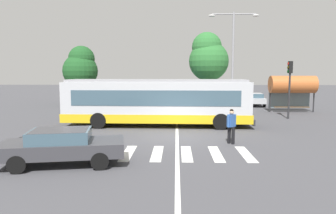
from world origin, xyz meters
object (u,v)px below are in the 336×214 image
at_px(parked_car_silver, 254,99).
at_px(pedestrian_crossing_street, 231,124).
at_px(parked_car_red, 128,99).
at_px(background_tree_left, 81,67).
at_px(city_transit_bus, 157,102).
at_px(background_tree_right, 208,57).
at_px(bus_stop_shelter, 292,85).
at_px(parked_car_teal, 154,98).
at_px(parked_car_charcoal, 205,99).
at_px(foreground_sedan, 62,145).
at_px(parked_car_blue, 180,98).
at_px(parked_car_white, 230,99).
at_px(traffic_light_far_corner, 290,80).
at_px(twin_arm_street_lamp, 233,51).

bearing_deg(parked_car_silver, pedestrian_crossing_street, -107.29).
distance_m(parked_car_red, background_tree_left, 6.91).
bearing_deg(pedestrian_crossing_street, city_transit_bus, 127.70).
bearing_deg(background_tree_right, bus_stop_shelter, -46.69).
height_order(pedestrian_crossing_street, parked_car_red, pedestrian_crossing_street).
relative_size(parked_car_teal, parked_car_charcoal, 0.99).
distance_m(city_transit_bus, parked_car_teal, 13.14).
relative_size(foreground_sedan, parked_car_blue, 1.05).
relative_size(parked_car_charcoal, bus_stop_shelter, 1.15).
distance_m(parked_car_white, background_tree_left, 16.97).
xyz_separation_m(traffic_light_far_corner, twin_arm_street_lamp, (-3.63, 3.74, 2.42)).
xyz_separation_m(city_transit_bus, parked_car_silver, (9.67, 13.25, -0.82)).
distance_m(traffic_light_far_corner, bus_stop_shelter, 4.63).
bearing_deg(parked_car_blue, parked_car_white, 0.53).
xyz_separation_m(parked_car_red, bus_stop_shelter, (15.54, -4.81, 1.65)).
relative_size(foreground_sedan, parked_car_white, 1.02).
height_order(parked_car_red, parked_car_white, same).
bearing_deg(parked_car_charcoal, pedestrian_crossing_street, -91.09).
relative_size(pedestrian_crossing_street, background_tree_right, 0.21).
xyz_separation_m(twin_arm_street_lamp, background_tree_right, (-1.36, 7.70, -0.08)).
height_order(parked_car_charcoal, parked_car_white, same).
distance_m(parked_car_white, background_tree_right, 5.31).
xyz_separation_m(parked_car_blue, parked_car_charcoal, (2.63, -0.18, 0.00)).
distance_m(city_transit_bus, pedestrian_crossing_street, 6.50).
bearing_deg(twin_arm_street_lamp, background_tree_left, 154.77).
bearing_deg(background_tree_left, foreground_sedan, -74.40).
distance_m(pedestrian_crossing_street, bus_stop_shelter, 15.03).
distance_m(pedestrian_crossing_street, background_tree_left, 24.15).
distance_m(parked_car_silver, bus_stop_shelter, 6.09).
height_order(parked_car_blue, traffic_light_far_corner, traffic_light_far_corner).
xyz_separation_m(parked_car_teal, bus_stop_shelter, (12.76, -5.34, 1.65)).
distance_m(parked_car_blue, background_tree_right, 5.79).
bearing_deg(parked_car_teal, parked_car_charcoal, -1.03).
bearing_deg(parked_car_charcoal, traffic_light_far_corner, -59.78).
bearing_deg(city_transit_bus, background_tree_right, 72.09).
relative_size(parked_car_white, bus_stop_shelter, 1.17).
relative_size(foreground_sedan, parked_car_red, 1.02).
xyz_separation_m(parked_car_teal, parked_car_white, (8.14, 0.13, 0.00)).
height_order(parked_car_white, background_tree_right, background_tree_right).
distance_m(parked_car_white, twin_arm_street_lamp, 7.57).
height_order(parked_car_red, traffic_light_far_corner, traffic_light_far_corner).
relative_size(parked_car_silver, background_tree_right, 0.58).
height_order(pedestrian_crossing_street, bus_stop_shelter, bus_stop_shelter).
xyz_separation_m(bus_stop_shelter, twin_arm_street_lamp, (-5.44, -0.49, 2.95)).
bearing_deg(parked_car_teal, city_transit_bus, -85.06).
distance_m(city_transit_bus, parked_car_silver, 16.42).
height_order(foreground_sedan, bus_stop_shelter, bus_stop_shelter).
xyz_separation_m(parked_car_white, background_tree_left, (-16.56, 1.46, 3.37)).
bearing_deg(parked_car_blue, foreground_sedan, -102.00).
bearing_deg(city_transit_bus, twin_arm_street_lamp, 49.44).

